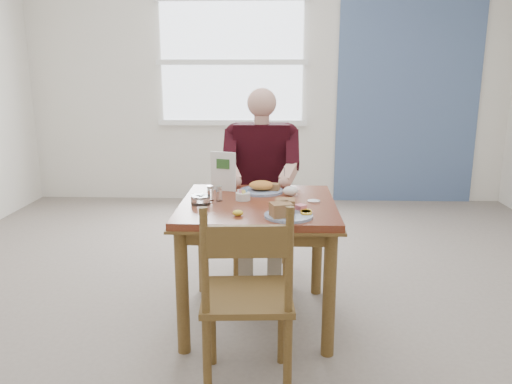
{
  "coord_description": "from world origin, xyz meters",
  "views": [
    {
      "loc": [
        0.1,
        -2.83,
        1.49
      ],
      "look_at": [
        -0.01,
        0.0,
        0.81
      ],
      "focal_mm": 35.0,
      "sensor_mm": 36.0,
      "label": 1
    }
  ],
  "objects_px": {
    "table": "(258,220)",
    "far_plate": "(262,188)",
    "chair_near": "(247,298)",
    "diner": "(261,169)",
    "chair_far": "(262,210)",
    "near_plate": "(287,211)"
  },
  "relations": [
    {
      "from": "diner",
      "to": "near_plate",
      "type": "distance_m",
      "value": 1.02
    },
    {
      "from": "chair_near",
      "to": "far_plate",
      "type": "height_order",
      "value": "chair_near"
    },
    {
      "from": "near_plate",
      "to": "diner",
      "type": "bearing_deg",
      "value": 99.08
    },
    {
      "from": "diner",
      "to": "far_plate",
      "type": "relative_size",
      "value": 4.2
    },
    {
      "from": "diner",
      "to": "near_plate",
      "type": "relative_size",
      "value": 4.61
    },
    {
      "from": "chair_near",
      "to": "near_plate",
      "type": "height_order",
      "value": "chair_near"
    },
    {
      "from": "chair_far",
      "to": "chair_near",
      "type": "distance_m",
      "value": 1.51
    },
    {
      "from": "table",
      "to": "diner",
      "type": "bearing_deg",
      "value": 90.0
    },
    {
      "from": "chair_far",
      "to": "far_plate",
      "type": "relative_size",
      "value": 2.88
    },
    {
      "from": "chair_near",
      "to": "table",
      "type": "bearing_deg",
      "value": 87.92
    },
    {
      "from": "chair_near",
      "to": "diner",
      "type": "relative_size",
      "value": 0.69
    },
    {
      "from": "table",
      "to": "far_plate",
      "type": "relative_size",
      "value": 2.79
    },
    {
      "from": "chair_far",
      "to": "near_plate",
      "type": "relative_size",
      "value": 3.16
    },
    {
      "from": "chair_near",
      "to": "diner",
      "type": "distance_m",
      "value": 1.46
    },
    {
      "from": "table",
      "to": "far_plate",
      "type": "distance_m",
      "value": 0.28
    },
    {
      "from": "table",
      "to": "near_plate",
      "type": "xyz_separation_m",
      "value": [
        0.16,
        -0.3,
        0.14
      ]
    },
    {
      "from": "far_plate",
      "to": "near_plate",
      "type": "bearing_deg",
      "value": -75.52
    },
    {
      "from": "table",
      "to": "chair_far",
      "type": "xyz_separation_m",
      "value": [
        0.0,
        0.8,
        -0.16
      ]
    },
    {
      "from": "chair_far",
      "to": "near_plate",
      "type": "xyz_separation_m",
      "value": [
        0.16,
        -1.1,
        0.3
      ]
    },
    {
      "from": "far_plate",
      "to": "table",
      "type": "bearing_deg",
      "value": -94.57
    },
    {
      "from": "chair_near",
      "to": "far_plate",
      "type": "distance_m",
      "value": 1.01
    },
    {
      "from": "near_plate",
      "to": "far_plate",
      "type": "xyz_separation_m",
      "value": [
        -0.14,
        0.55,
        -0.0
      ]
    }
  ]
}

